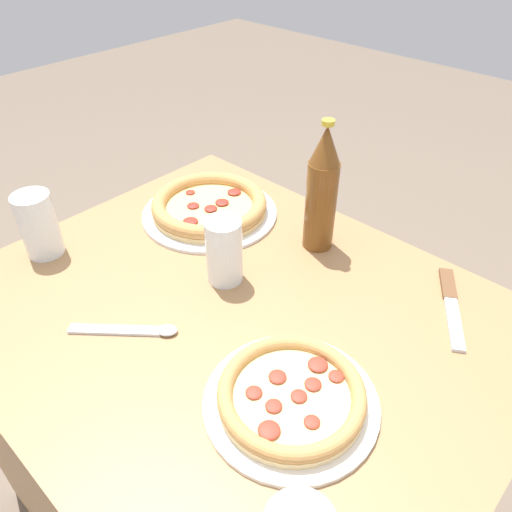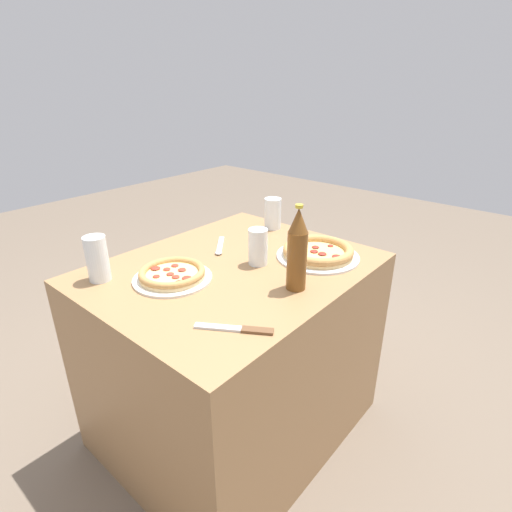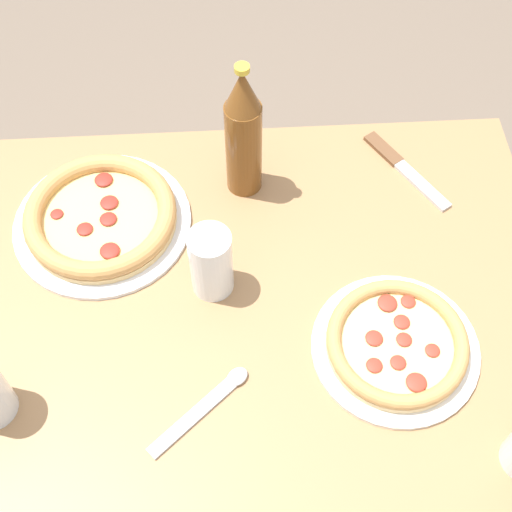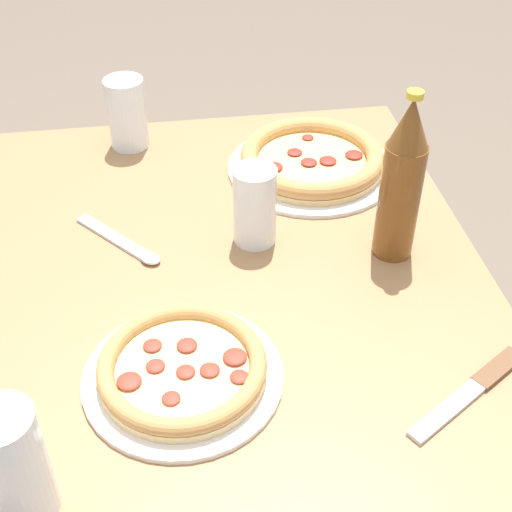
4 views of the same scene
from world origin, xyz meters
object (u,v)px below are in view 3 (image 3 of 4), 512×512
(glass_red_wine, at_px, (211,265))
(pizza_pepperoni, at_px, (101,217))
(pizza_margherita, at_px, (397,344))
(beer_bottle, at_px, (243,133))
(knife, at_px, (403,167))
(spoon, at_px, (210,402))

(glass_red_wine, bearing_deg, pizza_pepperoni, 144.81)
(pizza_margherita, xyz_separation_m, beer_bottle, (-0.22, 0.34, 0.11))
(pizza_pepperoni, relative_size, glass_red_wine, 2.34)
(pizza_pepperoni, bearing_deg, beer_bottle, 17.06)
(knife, relative_size, spoon, 1.23)
(pizza_margherita, relative_size, beer_bottle, 0.95)
(glass_red_wine, distance_m, beer_bottle, 0.23)
(beer_bottle, bearing_deg, spoon, -99.87)
(knife, distance_m, spoon, 0.56)
(pizza_pepperoni, distance_m, glass_red_wine, 0.23)
(pizza_margherita, relative_size, knife, 1.35)
(beer_bottle, xyz_separation_m, knife, (0.29, 0.02, -0.13))
(spoon, bearing_deg, beer_bottle, 80.13)
(beer_bottle, bearing_deg, glass_red_wine, -106.45)
(pizza_margherita, height_order, glass_red_wine, glass_red_wine)
(pizza_margherita, distance_m, spoon, 0.30)
(pizza_margherita, height_order, knife, pizza_margherita)
(knife, bearing_deg, pizza_pepperoni, -169.96)
(glass_red_wine, bearing_deg, beer_bottle, 73.55)
(pizza_pepperoni, xyz_separation_m, knife, (0.54, 0.10, -0.02))
(pizza_margherita, distance_m, beer_bottle, 0.42)
(beer_bottle, relative_size, spoon, 1.75)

